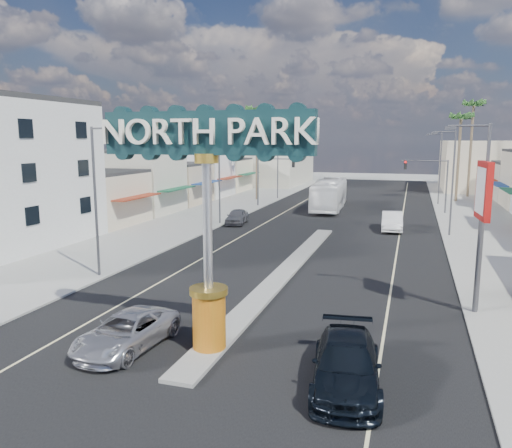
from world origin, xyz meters
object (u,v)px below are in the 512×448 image
Objects in this scene: suv_left at (127,332)px; palm_left_far at (257,115)px; streetlight_l_mid at (221,173)px; car_parked_left at (237,217)px; gateway_sign at (207,203)px; car_parked_right at (392,221)px; traffic_signal_left at (272,172)px; streetlight_l_near at (97,194)px; palm_right_far at (473,109)px; palm_right_mid at (461,121)px; city_bus at (329,194)px; streetlight_r_mid at (451,178)px; suv_right at (346,364)px; traffic_signal_right at (430,175)px; streetlight_r_far at (439,165)px; streetlight_l_far at (279,163)px; streetlight_r_near at (480,209)px; bank_pylon_sign at (483,199)px.

palm_left_far is at bearing 105.78° from suv_left.
streetlight_l_mid is 2.06× the size of car_parked_left.
gateway_sign reaches higher than car_parked_right.
traffic_signal_left is 13.91m from car_parked_left.
traffic_signal_left is at bearing 83.50° from car_parked_left.
gateway_sign reaches higher than streetlight_l_near.
car_parked_right is (-9.24, -30.48, -11.52)m from palm_right_far.
palm_right_mid reaches higher than city_bus.
streetlight_r_mid is 1.63× the size of suv_right.
traffic_signal_right is at bearing 78.26° from suv_left.
traffic_signal_left is 0.46× the size of city_bus.
streetlight_r_far is 0.64× the size of palm_right_far.
streetlight_r_far reaches higher than suv_right.
streetlight_r_far is 24.38m from palm_left_far.
suv_right is at bearing -72.72° from streetlight_l_far.
streetlight_r_mid is 0.74× the size of palm_right_mid.
suv_right is (-4.91, -29.28, -4.26)m from streetlight_r_mid.
streetlight_l_near is 0.74× the size of palm_right_mid.
palm_right_mid is at bearing 84.36° from streetlight_r_mid.
city_bus is (-17.00, -18.37, -10.59)m from palm_right_far.
streetlight_l_far is 1.00× the size of streetlight_r_mid.
streetlight_l_near and streetlight_r_near have the same top height.
streetlight_l_far reaches higher than suv_right.
car_parked_right is at bearing 102.26° from streetlight_r_near.
car_parked_right is at bearing -51.68° from streetlight_l_far.
streetlight_l_far is 47.15m from bank_pylon_sign.
palm_right_far is 1.97× the size of bank_pylon_sign.
streetlight_r_far is 51.69m from suv_right.
bank_pylon_sign is at bearing -80.29° from car_parked_right.
palm_left_far is (-2.57, 20.00, 6.43)m from streetlight_l_mid.
city_bus is (-7.76, 12.12, 0.94)m from car_parked_right.
traffic_signal_left is at bearing -81.14° from streetlight_l_far.
streetlight_l_mid is at bearing 108.50° from suv_left.
palm_right_mid is 56.64m from suv_right.
streetlight_r_mid is 1.00× the size of streetlight_r_far.
gateway_sign is 29.91m from streetlight_r_mid.
streetlight_l_near is 20.87m from streetlight_r_near.
suv_left is 0.39× the size of city_bus.
streetlight_l_mid reaches higher than car_parked_left.
palm_right_far is 41.25m from car_parked_left.
palm_right_mid is at bearing 63.01° from streetlight_l_near.
palm_right_far is 52.89m from bank_pylon_sign.
gateway_sign is 1.53× the size of traffic_signal_right.
suv_right is at bearing -71.23° from traffic_signal_left.
bank_pylon_sign is (20.93, -0.25, 0.48)m from streetlight_l_near.
streetlight_r_near is at bearing 37.14° from suv_left.
palm_right_mid reaches higher than streetlight_r_far.
traffic_signal_right is 14.10m from palm_right_mid.
suv_left is at bearing -115.43° from streetlight_r_mid.
streetlight_l_far is 1.00× the size of streetlight_r_far.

